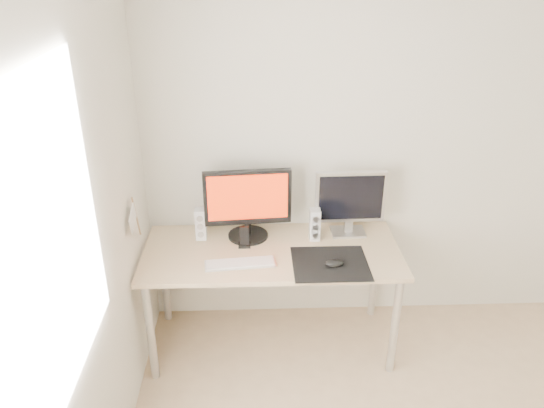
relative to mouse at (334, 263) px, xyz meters
name	(u,v)px	position (x,y,z in m)	size (l,w,h in m)	color
wall_back	(413,149)	(0.57, 0.57, 0.50)	(3.50, 3.50, 0.00)	white
wall_left	(46,331)	(-1.18, -1.18, 0.50)	(3.50, 3.50, 0.00)	white
window_pane	(36,269)	(-1.17, -1.18, 0.75)	(1.30, 1.30, 0.00)	white
mousepad	(330,264)	(-0.02, 0.03, -0.02)	(0.45, 0.40, 0.00)	black
mouse	(334,263)	(0.00, 0.00, 0.00)	(0.11, 0.06, 0.04)	black
desk	(272,261)	(-0.36, 0.20, -0.10)	(1.60, 0.70, 0.73)	#D1B587
main_monitor	(248,202)	(-0.51, 0.37, 0.23)	(0.55, 0.28, 0.47)	black
second_monitor	(350,200)	(0.15, 0.40, 0.22)	(0.45, 0.16, 0.43)	silver
speaker_left	(201,224)	(-0.81, 0.37, 0.08)	(0.07, 0.08, 0.21)	white
speaker_right	(315,225)	(-0.08, 0.33, 0.08)	(0.07, 0.08, 0.21)	silver
keyboard	(240,263)	(-0.56, 0.04, -0.02)	(0.43, 0.16, 0.02)	silver
phone_dock	(244,241)	(-0.53, 0.26, 0.02)	(0.08, 0.06, 0.13)	black
pennant	(134,217)	(-1.15, 0.06, 0.30)	(0.01, 0.23, 0.29)	#A57F54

